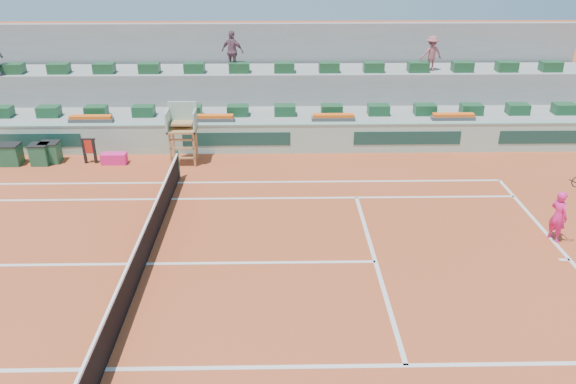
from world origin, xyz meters
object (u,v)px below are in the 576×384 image
(player_bag, at_px, (114,159))
(drink_cooler_a, at_px, (51,152))
(umpire_chair, at_px, (182,125))
(tennis_player, at_px, (558,216))

(player_bag, relative_size, drink_cooler_a, 1.16)
(player_bag, distance_m, umpire_chair, 3.08)
(drink_cooler_a, xyz_separation_m, tennis_player, (17.23, -6.46, 0.38))
(player_bag, xyz_separation_m, drink_cooler_a, (-2.53, 0.21, 0.21))
(drink_cooler_a, bearing_deg, umpire_chair, -1.06)
(umpire_chair, bearing_deg, player_bag, -177.74)
(umpire_chair, height_order, tennis_player, umpire_chair)
(player_bag, height_order, umpire_chair, umpire_chair)
(player_bag, xyz_separation_m, tennis_player, (14.70, -6.25, 0.59))
(tennis_player, bearing_deg, drink_cooler_a, 159.46)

